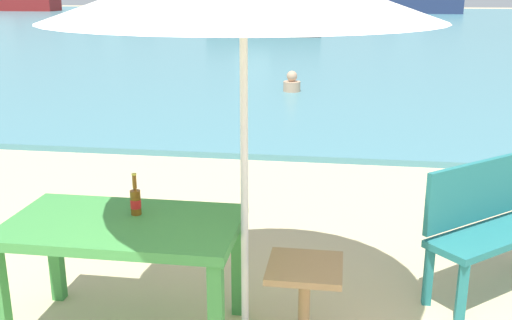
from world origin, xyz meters
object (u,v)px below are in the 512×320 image
boat_ferry (263,21)px  side_table_wood (304,293)px  bench_teal_center (494,218)px  swimmer_person (292,83)px  boat_fishing_trawler (118,13)px  beer_bottle_amber (136,200)px  boat_cargo_ship (418,2)px  picnic_table_green (124,238)px

boat_ferry → side_table_wood: bearing=-81.4°
bench_teal_center → boat_ferry: size_ratio=0.25×
swimmer_person → boat_fishing_trawler: (-12.04, 21.84, 0.34)m
beer_bottle_amber → side_table_wood: 1.17m
beer_bottle_amber → swimmer_person: (0.19, 8.47, -0.61)m
side_table_wood → boat_cargo_ship: bearing=83.2°
boat_fishing_trawler → boat_ferry: bearing=-41.9°
beer_bottle_amber → boat_ferry: boat_ferry is taller
bench_teal_center → side_table_wood: bearing=-143.7°
side_table_wood → bench_teal_center: 1.58m
picnic_table_green → side_table_wood: 1.14m
side_table_wood → boat_fishing_trawler: (-12.90, 30.40, 0.22)m
boat_fishing_trawler → bench_teal_center: bearing=-64.3°
swimmer_person → beer_bottle_amber: bearing=-91.3°
swimmer_person → boat_cargo_ship: boat_cargo_ship is taller
side_table_wood → boat_cargo_ship: (5.23, 43.57, 0.53)m
picnic_table_green → beer_bottle_amber: size_ratio=5.28×
swimmer_person → boat_cargo_ship: 35.54m
boat_ferry → boat_cargo_ship: 23.39m
bench_teal_center → boat_cargo_ship: (3.97, 42.64, 0.35)m
swimmer_person → boat_ferry: bearing=100.5°
picnic_table_green → bench_teal_center: (2.36, 0.95, -0.11)m
beer_bottle_amber → boat_ferry: 21.81m
side_table_wood → boat_fishing_trawler: size_ratio=0.14×
beer_bottle_amber → boat_ferry: bearing=95.9°
swimmer_person → boat_fishing_trawler: boat_fishing_trawler is taller
bench_teal_center → boat_fishing_trawler: size_ratio=0.30×
boat_fishing_trawler → boat_cargo_ship: bearing=36.0°
boat_ferry → boat_cargo_ship: bearing=68.6°
picnic_table_green → boat_ferry: (-2.21, 21.82, 0.04)m
picnic_table_green → bench_teal_center: bearing=22.0°
side_table_wood → bench_teal_center: bearing=36.3°
boat_ferry → boat_fishing_trawler: 12.89m
boat_cargo_ship → side_table_wood: bearing=-96.8°
beer_bottle_amber → side_table_wood: size_ratio=0.49×
beer_bottle_amber → boat_fishing_trawler: boat_fishing_trawler is taller
side_table_wood → swimmer_person: bearing=95.7°
picnic_table_green → side_table_wood: size_ratio=2.59×
side_table_wood → boat_fishing_trawler: 33.03m
bench_teal_center → swimmer_person: 7.93m
bench_teal_center → swimmer_person: size_ratio=2.78×
side_table_wood → boat_fishing_trawler: boat_fishing_trawler is taller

